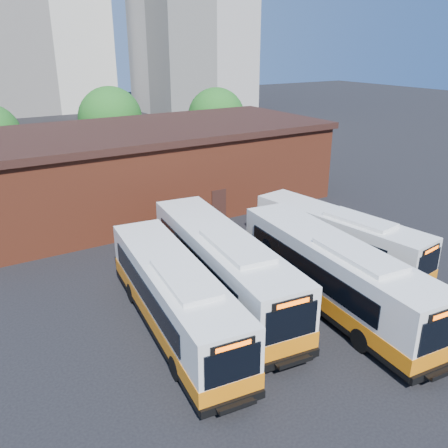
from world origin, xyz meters
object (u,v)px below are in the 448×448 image
bus_mideast (333,276)px  transit_worker (388,308)px  bus_east (338,239)px  bus_west (174,299)px  bus_midwest (222,268)px

bus_mideast → transit_worker: 2.96m
bus_east → transit_worker: bearing=-122.9°
bus_west → bus_east: bearing=13.2°
bus_west → bus_mideast: (7.62, -2.33, 0.10)m
bus_midwest → bus_east: size_ratio=1.14×
bus_mideast → bus_east: bus_mideast is taller
bus_mideast → transit_worker: size_ratio=7.48×
bus_midwest → bus_east: bus_midwest is taller
bus_mideast → transit_worker: bus_mideast is taller
bus_west → bus_mideast: 7.96m
bus_west → bus_mideast: bus_mideast is taller
bus_west → bus_east: size_ratio=1.06×
bus_midwest → bus_west: bearing=-151.8°
bus_east → transit_worker: size_ratio=6.66×
bus_west → bus_mideast: size_ratio=0.94×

